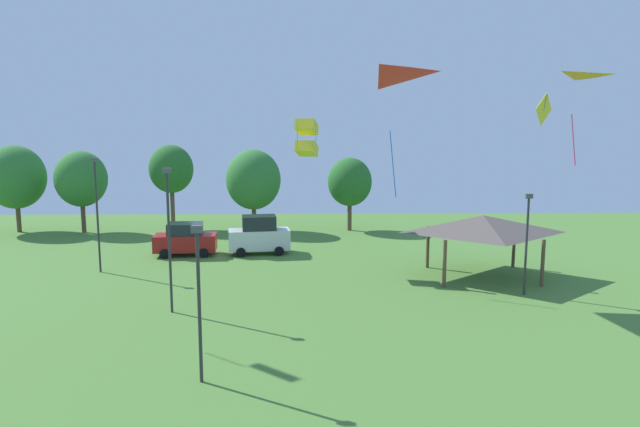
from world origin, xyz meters
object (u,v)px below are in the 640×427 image
(light_post_0, at_px, (527,237))
(treeline_tree_4, at_px, (350,182))
(treeline_tree_0, at_px, (15,177))
(treeline_tree_3, at_px, (253,180))
(kite_flying_1, at_px, (378,115))
(kite_flying_7, at_px, (560,93))
(park_pavilion, at_px, (483,224))
(light_post_3, at_px, (97,209))
(parked_car_second_from_left, at_px, (259,235))
(light_post_1, at_px, (199,294))
(light_post_2, at_px, (169,233))
(parked_car_leftmost, at_px, (185,239))
(treeline_tree_2, at_px, (171,169))
(treeline_tree_1, at_px, (81,179))
(kite_flying_2, at_px, (544,109))
(kite_flying_5, at_px, (307,138))

(light_post_0, distance_m, treeline_tree_4, 20.67)
(treeline_tree_0, relative_size, treeline_tree_3, 1.05)
(kite_flying_1, height_order, kite_flying_7, kite_flying_7)
(park_pavilion, xyz_separation_m, light_post_0, (1.13, -3.72, -0.06))
(light_post_3, bearing_deg, kite_flying_7, -29.35)
(parked_car_second_from_left, xyz_separation_m, light_post_0, (14.55, -10.13, 1.74))
(kite_flying_1, distance_m, treeline_tree_0, 32.62)
(treeline_tree_4, bearing_deg, kite_flying_1, -88.96)
(kite_flying_7, xyz_separation_m, light_post_0, (1.83, 7.07, -6.82))
(light_post_0, height_order, light_post_3, light_post_3)
(light_post_1, distance_m, light_post_3, 17.62)
(park_pavilion, height_order, light_post_2, light_post_2)
(kite_flying_1, distance_m, parked_car_leftmost, 16.20)
(kite_flying_1, relative_size, light_post_2, 0.74)
(treeline_tree_0, xyz_separation_m, treeline_tree_2, (12.53, 1.12, 0.55))
(treeline_tree_1, bearing_deg, parked_car_second_from_left, -29.19)
(light_post_2, height_order, treeline_tree_3, treeline_tree_3)
(kite_flying_2, xyz_separation_m, park_pavilion, (-2.27, 2.18, -6.45))
(light_post_0, distance_m, light_post_2, 17.77)
(kite_flying_5, xyz_separation_m, light_post_0, (11.26, -6.21, -4.96))
(kite_flying_2, relative_size, kite_flying_5, 0.73)
(kite_flying_5, bearing_deg, kite_flying_7, -54.61)
(kite_flying_1, relative_size, kite_flying_7, 1.69)
(treeline_tree_2, bearing_deg, treeline_tree_4, -3.55)
(treeline_tree_0, relative_size, treeline_tree_1, 1.07)
(parked_car_second_from_left, bearing_deg, parked_car_leftmost, 176.55)
(treeline_tree_3, xyz_separation_m, treeline_tree_4, (8.03, 0.37, -0.24))
(light_post_3, bearing_deg, light_post_1, -59.85)
(kite_flying_5, distance_m, treeline_tree_2, 18.26)
(kite_flying_5, bearing_deg, kite_flying_1, -41.36)
(parked_car_second_from_left, xyz_separation_m, light_post_2, (-3.03, -12.64, 2.50))
(kite_flying_1, bearing_deg, kite_flying_5, 138.64)
(light_post_0, relative_size, light_post_2, 0.78)
(park_pavilion, xyz_separation_m, treeline_tree_2, (-21.64, 16.38, 2.05))
(parked_car_leftmost, bearing_deg, treeline_tree_3, 62.69)
(light_post_3, bearing_deg, treeline_tree_3, 59.65)
(kite_flying_2, distance_m, light_post_2, 19.99)
(light_post_1, relative_size, treeline_tree_4, 0.88)
(kite_flying_5, height_order, treeline_tree_3, kite_flying_5)
(kite_flying_1, bearing_deg, light_post_0, -20.71)
(parked_car_leftmost, xyz_separation_m, treeline_tree_3, (3.80, 9.04, 3.25))
(parked_car_leftmost, distance_m, parked_car_second_from_left, 4.98)
(kite_flying_2, relative_size, treeline_tree_2, 0.23)
(kite_flying_7, xyz_separation_m, parked_car_leftmost, (-17.68, 16.82, -8.73))
(light_post_1, relative_size, light_post_2, 0.80)
(kite_flying_7, bearing_deg, treeline_tree_2, 127.62)
(light_post_3, height_order, treeline_tree_1, light_post_3)
(treeline_tree_3, bearing_deg, kite_flying_7, -61.78)
(kite_flying_7, xyz_separation_m, park_pavilion, (0.70, 10.78, -6.75))
(kite_flying_5, bearing_deg, parked_car_second_from_left, 129.96)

